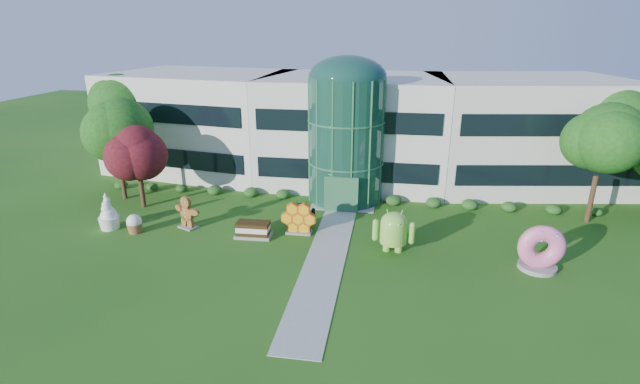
% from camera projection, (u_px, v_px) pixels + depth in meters
% --- Properties ---
extents(ground, '(140.00, 140.00, 0.00)m').
position_uv_depth(ground, '(323.00, 268.00, 27.31)').
color(ground, '#215114').
rests_on(ground, ground).
extents(building, '(46.00, 15.00, 9.30)m').
position_uv_depth(building, '(353.00, 128.00, 42.45)').
color(building, beige).
rests_on(building, ground).
extents(atrium, '(6.00, 6.00, 9.80)m').
position_uv_depth(atrium, '(346.00, 140.00, 36.80)').
color(atrium, '#194738').
rests_on(atrium, ground).
extents(walkway, '(2.40, 20.00, 0.04)m').
position_uv_depth(walkway, '(328.00, 253.00, 29.16)').
color(walkway, '#9E9E93').
rests_on(walkway, ground).
extents(tree_red, '(4.00, 4.00, 6.00)m').
position_uv_depth(tree_red, '(139.00, 170.00, 35.61)').
color(tree_red, '#3F0C14').
rests_on(tree_red, ground).
extents(trees_backdrop, '(52.00, 8.00, 8.40)m').
position_uv_depth(trees_backdrop, '(347.00, 146.00, 37.96)').
color(trees_backdrop, '#194511').
rests_on(trees_backdrop, ground).
extents(android_green, '(2.85, 1.99, 3.12)m').
position_uv_depth(android_green, '(394.00, 229.00, 28.91)').
color(android_green, '#7FC53F').
rests_on(android_green, ground).
extents(android_black, '(2.28, 1.86, 2.25)m').
position_uv_depth(android_black, '(302.00, 214.00, 32.32)').
color(android_black, black).
rests_on(android_black, ground).
extents(donut, '(2.79, 1.45, 2.83)m').
position_uv_depth(donut, '(540.00, 247.00, 26.83)').
color(donut, '#E7589D').
rests_on(donut, ground).
extents(gingerbread, '(2.75, 1.98, 2.37)m').
position_uv_depth(gingerbread, '(187.00, 212.00, 32.47)').
color(gingerbread, brown).
rests_on(gingerbread, ground).
extents(ice_cream_sandwich, '(2.46, 1.30, 1.08)m').
position_uv_depth(ice_cream_sandwich, '(253.00, 230.00, 31.22)').
color(ice_cream_sandwich, black).
rests_on(ice_cream_sandwich, ground).
extents(honeycomb, '(2.57, 0.92, 2.02)m').
position_uv_depth(honeycomb, '(299.00, 220.00, 31.64)').
color(honeycomb, '#F6A918').
rests_on(honeycomb, ground).
extents(froyo, '(1.66, 1.66, 2.63)m').
position_uv_depth(froyo, '(108.00, 211.00, 32.26)').
color(froyo, white).
rests_on(froyo, ground).
extents(cupcake, '(1.20, 1.20, 1.34)m').
position_uv_depth(cupcake, '(134.00, 224.00, 31.85)').
color(cupcake, white).
rests_on(cupcake, ground).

